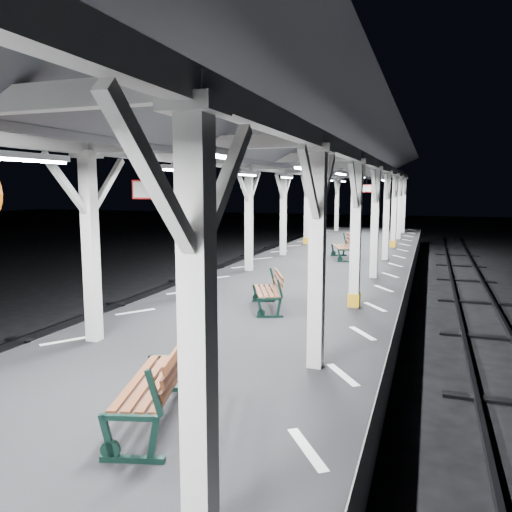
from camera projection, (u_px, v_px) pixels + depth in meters
The scene contains 10 objects.
ground at pixel (240, 369), 10.24m from camera, with size 120.00×120.00×0.00m, color black.
platform at pixel (240, 346), 10.17m from camera, with size 6.00×50.00×1.00m, color black.
hazard_stripes_left at pixel (136, 312), 10.90m from camera, with size 1.00×48.00×0.01m, color silver.
hazard_stripes_right at pixel (362, 333), 9.30m from camera, with size 1.00×48.00×0.01m, color silver.
track_left at pixel (44, 341), 11.86m from camera, with size 2.20×60.00×0.16m.
track_right at pixel (511, 399), 8.59m from camera, with size 2.20×60.00×0.16m.
canopy at pixel (239, 142), 9.60m from camera, with size 5.40×49.00×4.65m.
bench_near at pixel (164, 379), 5.72m from camera, with size 1.12×1.92×0.98m.
bench_mid at pixel (271, 290), 11.09m from camera, with size 1.12×1.63×0.83m.
bench_far at pixel (345, 246), 18.93m from camera, with size 1.15×1.85×0.94m.
Camera 1 is at (3.56, -9.16, 3.70)m, focal length 35.00 mm.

